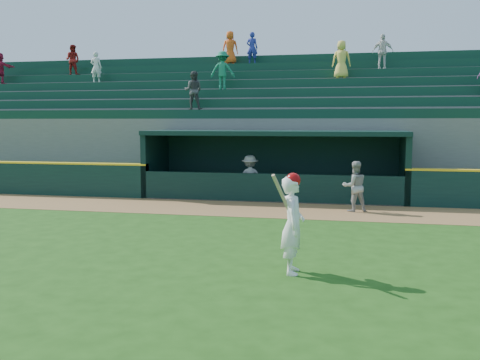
{
  "coord_description": "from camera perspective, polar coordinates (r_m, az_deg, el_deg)",
  "views": [
    {
      "loc": [
        2.82,
        -11.69,
        2.78
      ],
      "look_at": [
        0.0,
        1.6,
        1.3
      ],
      "focal_mm": 40.0,
      "sensor_mm": 36.0,
      "label": 1
    }
  ],
  "objects": [
    {
      "name": "dugout",
      "position": [
        19.95,
        3.82,
        2.12
      ],
      "size": [
        9.4,
        2.8,
        2.46
      ],
      "color": "slate",
      "rests_on": "ground"
    },
    {
      "name": "dugout_player_inside",
      "position": [
        19.16,
        1.07,
        0.28
      ],
      "size": [
        1.16,
        0.88,
        1.59
      ],
      "primitive_type": "imported",
      "rotation": [
        0.0,
        0.0,
        3.45
      ],
      "color": "#9C9C97",
      "rests_on": "ground"
    },
    {
      "name": "warning_track",
      "position": [
        17.06,
        2.3,
        -3.15
      ],
      "size": [
        40.0,
        3.0,
        0.01
      ],
      "primitive_type": "cube",
      "color": "olive",
      "rests_on": "ground"
    },
    {
      "name": "batter_at_plate",
      "position": [
        9.86,
        5.64,
        -4.61
      ],
      "size": [
        0.59,
        0.79,
        1.88
      ],
      "color": "white",
      "rests_on": "ground"
    },
    {
      "name": "stands",
      "position": [
        24.43,
        5.33,
        5.3
      ],
      "size": [
        34.5,
        6.26,
        7.08
      ],
      "color": "slate",
      "rests_on": "ground"
    },
    {
      "name": "ground",
      "position": [
        12.34,
        -1.55,
        -6.8
      ],
      "size": [
        120.0,
        120.0,
        0.0
      ],
      "primitive_type": "plane",
      "color": "#1F4B12",
      "rests_on": "ground"
    },
    {
      "name": "dugout_player_front",
      "position": [
        16.94,
        12.13,
        -0.67
      ],
      "size": [
        0.91,
        0.81,
        1.58
      ],
      "primitive_type": "imported",
      "rotation": [
        0.0,
        0.0,
        3.46
      ],
      "color": "#9E9E99",
      "rests_on": "ground"
    }
  ]
}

